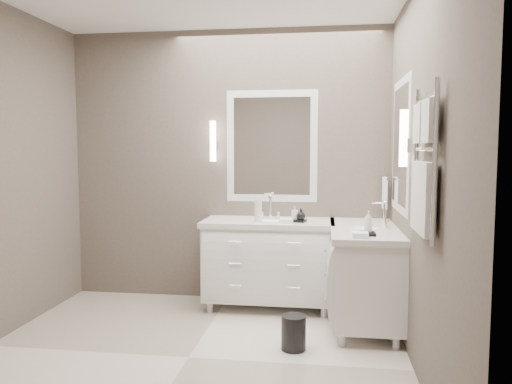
# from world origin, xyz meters

# --- Properties ---
(floor) EXTENTS (3.20, 3.00, 0.01)m
(floor) POSITION_xyz_m (0.00, 0.00, -0.01)
(floor) COLOR silver
(floor) RESTS_ON ground
(wall_back) EXTENTS (3.20, 0.01, 2.70)m
(wall_back) POSITION_xyz_m (0.00, 1.50, 1.35)
(wall_back) COLOR #544A43
(wall_back) RESTS_ON floor
(wall_front) EXTENTS (3.20, 0.01, 2.70)m
(wall_front) POSITION_xyz_m (0.00, -1.50, 1.35)
(wall_front) COLOR #544A43
(wall_front) RESTS_ON floor
(wall_right) EXTENTS (0.01, 3.00, 2.70)m
(wall_right) POSITION_xyz_m (1.60, 0.00, 1.35)
(wall_right) COLOR #544A43
(wall_right) RESTS_ON floor
(vanity_back) EXTENTS (1.24, 0.59, 0.97)m
(vanity_back) POSITION_xyz_m (0.45, 1.23, 0.49)
(vanity_back) COLOR white
(vanity_back) RESTS_ON floor
(vanity_right) EXTENTS (0.59, 1.24, 0.97)m
(vanity_right) POSITION_xyz_m (1.33, 0.90, 0.49)
(vanity_right) COLOR white
(vanity_right) RESTS_ON floor
(mirror_back) EXTENTS (0.90, 0.02, 1.10)m
(mirror_back) POSITION_xyz_m (0.45, 1.49, 1.55)
(mirror_back) COLOR white
(mirror_back) RESTS_ON wall_back
(mirror_right) EXTENTS (0.02, 0.90, 1.10)m
(mirror_right) POSITION_xyz_m (1.59, 0.80, 1.55)
(mirror_right) COLOR white
(mirror_right) RESTS_ON wall_right
(sconce_back) EXTENTS (0.06, 0.06, 0.40)m
(sconce_back) POSITION_xyz_m (-0.13, 1.43, 1.59)
(sconce_back) COLOR white
(sconce_back) RESTS_ON wall_back
(sconce_right) EXTENTS (0.06, 0.06, 0.40)m
(sconce_right) POSITION_xyz_m (1.53, 0.22, 1.59)
(sconce_right) COLOR white
(sconce_right) RESTS_ON wall_right
(towel_bar_corner) EXTENTS (0.03, 0.22, 0.30)m
(towel_bar_corner) POSITION_xyz_m (1.54, 1.36, 1.12)
(towel_bar_corner) COLOR white
(towel_bar_corner) RESTS_ON wall_right
(towel_ladder) EXTENTS (0.06, 0.58, 0.90)m
(towel_ladder) POSITION_xyz_m (1.55, -0.40, 1.39)
(towel_ladder) COLOR white
(towel_ladder) RESTS_ON wall_right
(waste_bin) EXTENTS (0.20, 0.20, 0.26)m
(waste_bin) POSITION_xyz_m (0.75, 0.25, 0.13)
(waste_bin) COLOR black
(waste_bin) RESTS_ON floor
(amenity_tray_back) EXTENTS (0.17, 0.15, 0.02)m
(amenity_tray_back) POSITION_xyz_m (0.73, 1.15, 0.86)
(amenity_tray_back) COLOR black
(amenity_tray_back) RESTS_ON vanity_back
(amenity_tray_right) EXTENTS (0.11, 0.15, 0.02)m
(amenity_tray_right) POSITION_xyz_m (1.32, 0.52, 0.86)
(amenity_tray_right) COLOR black
(amenity_tray_right) RESTS_ON vanity_right
(water_bottle) EXTENTS (0.08, 0.08, 0.20)m
(water_bottle) POSITION_xyz_m (0.37, 1.10, 0.95)
(water_bottle) COLOR silver
(water_bottle) RESTS_ON vanity_back
(soap_bottle_a) EXTENTS (0.06, 0.06, 0.12)m
(soap_bottle_a) POSITION_xyz_m (0.70, 1.17, 0.93)
(soap_bottle_a) COLOR white
(soap_bottle_a) RESTS_ON amenity_tray_back
(soap_bottle_b) EXTENTS (0.11, 0.11, 0.11)m
(soap_bottle_b) POSITION_xyz_m (0.76, 1.12, 0.92)
(soap_bottle_b) COLOR black
(soap_bottle_b) RESTS_ON amenity_tray_back
(soap_bottle_c) EXTENTS (0.07, 0.07, 0.17)m
(soap_bottle_c) POSITION_xyz_m (1.32, 0.52, 0.96)
(soap_bottle_c) COLOR white
(soap_bottle_c) RESTS_ON amenity_tray_right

